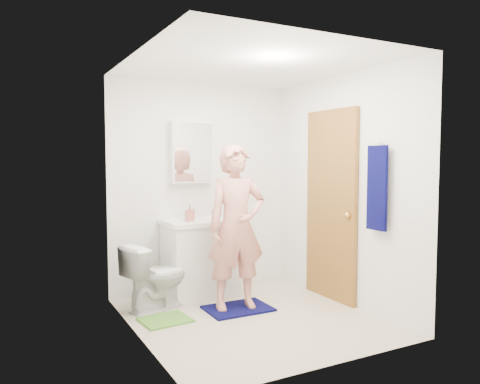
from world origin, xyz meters
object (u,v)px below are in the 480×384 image
man (237,227)px  vanity_cabinet (200,260)px  medicine_cabinet (192,152)px  toilet (156,276)px  towel (377,188)px  toothbrush_cup (217,214)px  soap_dispenser (190,213)px

man → vanity_cabinet: bearing=108.9°
vanity_cabinet → medicine_cabinet: bearing=90.0°
vanity_cabinet → man: size_ratio=0.49×
toilet → man: size_ratio=0.41×
man → toilet: bearing=158.7°
medicine_cabinet → toilet: bearing=-140.9°
towel → toilet: towel is taller
toothbrush_cup → medicine_cabinet: bearing=151.6°
soap_dispenser → toothbrush_cup: (0.40, 0.16, -0.05)m
vanity_cabinet → soap_dispenser: size_ratio=4.47×
medicine_cabinet → man: (0.13, -0.87, -0.76)m
toilet → vanity_cabinet: bearing=-84.4°
vanity_cabinet → towel: bearing=-51.5°
medicine_cabinet → vanity_cabinet: bearing=-90.0°
medicine_cabinet → towel: size_ratio=0.87×
toothbrush_cup → toilet: bearing=-157.8°
towel → toothbrush_cup: 1.86m
towel → man: 1.41m
toilet → toothbrush_cup: toothbrush_cup is taller
medicine_cabinet → man: bearing=-81.7°
vanity_cabinet → toothbrush_cup: toothbrush_cup is taller
towel → toothbrush_cup: towel is taller
towel → toothbrush_cup: (-0.93, 1.58, -0.36)m
soap_dispenser → vanity_cabinet: bearing=25.9°
toothbrush_cup → towel: bearing=-59.4°
toilet → soap_dispenser: 0.76m
toothbrush_cup → soap_dispenser: bearing=-157.7°
vanity_cabinet → man: bearing=-78.9°
vanity_cabinet → toothbrush_cup: 0.56m
toothbrush_cup → man: 0.75m
toilet → soap_dispenser: (0.43, 0.18, 0.60)m
toothbrush_cup → man: (-0.12, -0.73, -0.05)m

